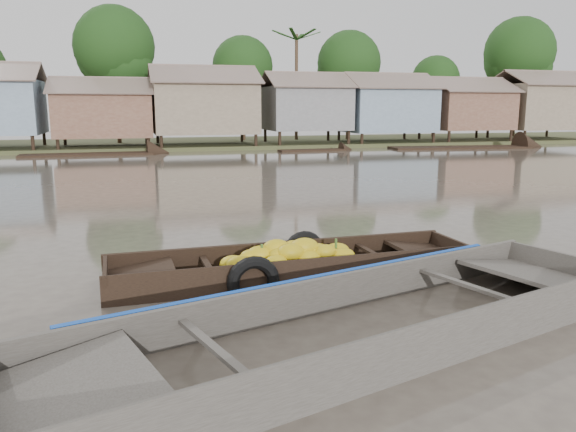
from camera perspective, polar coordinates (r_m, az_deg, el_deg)
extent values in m
plane|color=#4E443B|center=(8.83, -0.24, -7.08)|extent=(120.00, 120.00, 0.00)
cube|color=#384723|center=(41.25, -12.51, 7.00)|extent=(120.00, 12.00, 0.50)
cube|color=brown|center=(37.63, -18.21, 9.70)|extent=(5.80, 4.60, 2.70)
cube|color=brown|center=(36.41, -18.47, 12.50)|extent=(6.20, 2.67, 1.14)
cube|color=brown|center=(38.89, -18.29, 12.38)|extent=(6.20, 2.67, 1.14)
cube|color=#806F59|center=(37.89, -8.53, 10.81)|extent=(6.50, 5.30, 3.30)
cube|color=brown|center=(36.53, -8.34, 14.11)|extent=(6.90, 3.08, 1.31)
cube|color=brown|center=(39.36, -8.89, 13.87)|extent=(6.90, 3.08, 1.31)
cube|color=slate|center=(39.38, 1.81, 10.86)|extent=(5.40, 4.70, 2.90)
cube|color=brown|center=(38.21, 2.41, 13.70)|extent=(5.80, 2.73, 1.17)
cube|color=brown|center=(40.63, 1.28, 13.55)|extent=(5.80, 2.73, 1.17)
cube|color=#778EA4|center=(41.56, 9.87, 10.58)|extent=(6.00, 5.00, 3.10)
cube|color=brown|center=(40.38, 10.81, 13.38)|extent=(6.40, 2.90, 1.24)
cube|color=brown|center=(42.82, 9.17, 13.29)|extent=(6.40, 2.90, 1.24)
cube|color=brown|center=(44.72, 17.55, 10.20)|extent=(5.70, 4.90, 2.80)
cube|color=brown|center=(43.64, 18.65, 12.56)|extent=(6.10, 2.85, 1.21)
cube|color=brown|center=(45.86, 16.77, 12.56)|extent=(6.10, 2.85, 1.21)
cube|color=#806F59|center=(48.55, 24.12, 10.08)|extent=(6.30, 5.10, 3.40)
cube|color=brown|center=(47.53, 25.40, 12.58)|extent=(6.70, 2.96, 1.26)
cube|color=brown|center=(49.66, 23.29, 12.63)|extent=(6.70, 2.96, 1.26)
cylinder|color=#473323|center=(41.11, -16.95, 11.17)|extent=(0.28, 0.28, 6.30)
sphere|color=#113612|center=(41.30, -17.24, 16.17)|extent=(5.40, 5.40, 5.40)
cylinder|color=#473323|center=(42.89, -4.57, 10.88)|extent=(0.28, 0.28, 5.25)
sphere|color=#113612|center=(42.99, -4.63, 14.89)|extent=(4.50, 4.50, 4.50)
cylinder|color=#473323|center=(44.18, 6.12, 11.09)|extent=(0.28, 0.28, 5.60)
sphere|color=#113612|center=(44.30, 6.21, 15.23)|extent=(4.80, 4.80, 4.80)
cylinder|color=#473323|center=(48.56, 14.62, 10.17)|extent=(0.28, 0.28, 4.55)
sphere|color=#113612|center=(48.61, 14.77, 13.24)|extent=(3.90, 3.90, 3.90)
cylinder|color=#473323|center=(51.61, 22.11, 10.93)|extent=(0.28, 0.28, 6.65)
sphere|color=#113612|center=(51.79, 22.43, 15.12)|extent=(5.70, 5.70, 5.70)
cylinder|color=#473323|center=(43.37, 0.86, 12.74)|extent=(0.24, 0.24, 8.00)
cube|color=black|center=(9.39, 0.55, -6.48)|extent=(5.96, 1.30, 0.08)
cube|color=black|center=(9.91, -0.58, -4.09)|extent=(6.06, 0.33, 0.56)
cube|color=black|center=(8.73, 1.85, -6.21)|extent=(6.06, 0.33, 0.56)
cube|color=black|center=(10.57, 16.07, -3.56)|extent=(0.10, 1.32, 0.53)
cube|color=black|center=(10.29, 13.68, -3.46)|extent=(1.06, 1.16, 0.20)
cube|color=black|center=(8.91, -18.03, -6.40)|extent=(0.10, 1.32, 0.53)
cube|color=black|center=(8.89, -14.72, -5.80)|extent=(1.06, 1.16, 0.20)
cube|color=black|center=(8.97, -8.13, -5.09)|extent=(0.14, 1.26, 0.05)
cube|color=black|center=(9.80, 8.49, -3.72)|extent=(0.14, 1.26, 0.05)
ellipsoid|color=yellow|center=(9.15, 2.07, -4.23)|extent=(0.43, 0.30, 0.26)
ellipsoid|color=yellow|center=(9.11, -0.67, -3.98)|extent=(0.46, 0.33, 0.28)
ellipsoid|color=yellow|center=(8.76, -4.63, -6.24)|extent=(0.39, 0.28, 0.24)
ellipsoid|color=yellow|center=(9.41, -0.85, -3.74)|extent=(0.44, 0.31, 0.27)
ellipsoid|color=yellow|center=(9.37, -0.01, -3.62)|extent=(0.47, 0.33, 0.28)
ellipsoid|color=yellow|center=(9.32, 2.94, -3.61)|extent=(0.45, 0.32, 0.27)
ellipsoid|color=yellow|center=(9.25, 3.80, -3.61)|extent=(0.39, 0.27, 0.23)
ellipsoid|color=yellow|center=(9.02, -4.83, -4.95)|extent=(0.50, 0.35, 0.30)
ellipsoid|color=yellow|center=(9.02, -5.38, -5.58)|extent=(0.38, 0.27, 0.23)
ellipsoid|color=yellow|center=(9.48, -0.87, -3.88)|extent=(0.40, 0.28, 0.24)
ellipsoid|color=yellow|center=(9.77, 4.95, -3.58)|extent=(0.48, 0.34, 0.29)
ellipsoid|color=yellow|center=(9.18, -5.62, -4.83)|extent=(0.45, 0.32, 0.27)
ellipsoid|color=yellow|center=(9.06, 0.27, -3.69)|extent=(0.47, 0.33, 0.28)
ellipsoid|color=yellow|center=(8.90, -1.21, -4.70)|extent=(0.38, 0.27, 0.23)
ellipsoid|color=yellow|center=(9.20, -1.21, -3.24)|extent=(0.47, 0.33, 0.28)
ellipsoid|color=yellow|center=(8.82, -3.58, -5.67)|extent=(0.49, 0.34, 0.29)
ellipsoid|color=yellow|center=(8.83, -3.25, -5.75)|extent=(0.48, 0.34, 0.29)
ellipsoid|color=yellow|center=(8.90, -3.29, -5.16)|extent=(0.44, 0.31, 0.26)
ellipsoid|color=yellow|center=(8.89, -3.94, -5.23)|extent=(0.49, 0.35, 0.30)
ellipsoid|color=yellow|center=(9.79, 3.86, -3.85)|extent=(0.43, 0.30, 0.26)
ellipsoid|color=yellow|center=(9.32, -1.14, -3.80)|extent=(0.44, 0.31, 0.26)
ellipsoid|color=yellow|center=(9.75, 1.61, -3.77)|extent=(0.41, 0.29, 0.25)
ellipsoid|color=yellow|center=(9.70, 1.44, -3.77)|extent=(0.43, 0.30, 0.26)
ellipsoid|color=yellow|center=(9.00, 1.88, -5.23)|extent=(0.40, 0.28, 0.24)
ellipsoid|color=yellow|center=(9.18, 1.23, -3.88)|extent=(0.44, 0.31, 0.27)
ellipsoid|color=yellow|center=(9.41, 5.53, -4.06)|extent=(0.45, 0.32, 0.27)
ellipsoid|color=yellow|center=(9.33, 7.27, -4.90)|extent=(0.41, 0.29, 0.25)
ellipsoid|color=yellow|center=(9.34, 0.58, -3.17)|extent=(0.38, 0.27, 0.23)
ellipsoid|color=yellow|center=(9.15, -3.67, -4.16)|extent=(0.42, 0.30, 0.26)
ellipsoid|color=yellow|center=(9.17, -2.84, -3.94)|extent=(0.49, 0.35, 0.30)
ellipsoid|color=yellow|center=(9.25, 1.64, -3.16)|extent=(0.50, 0.36, 0.30)
ellipsoid|color=yellow|center=(9.47, -1.77, -3.62)|extent=(0.39, 0.28, 0.24)
cylinder|color=#3F6626|center=(9.09, -2.67, -3.47)|extent=(0.04, 0.04, 0.19)
cylinder|color=#3F6626|center=(9.30, 1.82, -3.13)|extent=(0.04, 0.04, 0.19)
cylinder|color=#3F6626|center=(9.48, 4.89, -2.88)|extent=(0.04, 0.04, 0.19)
torus|color=black|center=(10.11, 1.62, -3.66)|extent=(0.78, 0.22, 0.77)
torus|color=black|center=(8.42, -3.53, -6.74)|extent=(0.82, 0.22, 0.81)
cube|color=#403C36|center=(6.97, 7.53, -12.99)|extent=(8.13, 3.93, 0.08)
cube|color=#403C36|center=(7.58, 2.84, -8.57)|extent=(7.85, 2.50, 0.65)
cube|color=#403C36|center=(6.21, 13.50, -13.48)|extent=(7.85, 2.50, 0.65)
cube|color=#403C36|center=(9.78, 25.95, -5.16)|extent=(0.63, 1.92, 0.62)
cube|color=#403C36|center=(9.20, 23.68, -5.46)|extent=(1.81, 2.04, 0.25)
cube|color=#403C36|center=(5.52, -20.97, -16.30)|extent=(1.81, 2.04, 0.25)
cube|color=#403C36|center=(5.86, -7.27, -13.37)|extent=(0.64, 1.86, 0.05)
cube|color=#403C36|center=(8.11, 18.12, -6.84)|extent=(0.64, 1.86, 0.05)
cube|color=#665E54|center=(6.95, 7.54, -12.60)|extent=(6.26, 3.23, 0.02)
cube|color=#1042A9|center=(7.55, 2.57, -6.65)|extent=(6.33, 1.98, 0.16)
torus|color=olive|center=(9.23, 25.72, -7.42)|extent=(0.45, 0.45, 0.06)
torus|color=olive|center=(9.22, 25.74, -7.16)|extent=(0.37, 0.37, 0.06)
cube|color=black|center=(34.01, -19.70, 5.72)|extent=(7.25, 1.83, 0.35)
cube|color=black|center=(39.27, 17.04, 6.51)|extent=(9.52, 3.05, 0.35)
cube|color=black|center=(35.19, 2.47, 6.51)|extent=(4.30, 1.17, 0.35)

